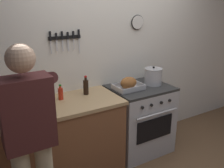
% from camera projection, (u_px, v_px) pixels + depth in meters
% --- Properties ---
extents(wall_back, '(6.00, 0.13, 2.60)m').
position_uv_depth(wall_back, '(111.00, 52.00, 3.23)').
color(wall_back, white).
rests_on(wall_back, ground).
extents(counter_block, '(2.03, 0.65, 0.90)m').
position_uv_depth(counter_block, '(30.00, 150.00, 2.62)').
color(counter_block, brown).
rests_on(counter_block, ground).
extents(stove, '(0.76, 0.67, 0.90)m').
position_uv_depth(stove, '(139.00, 119.00, 3.31)').
color(stove, '#BCBCC1').
rests_on(stove, ground).
extents(person_cook, '(0.51, 0.63, 1.66)m').
position_uv_depth(person_cook, '(29.00, 134.00, 1.95)').
color(person_cook, '#C6B793').
rests_on(person_cook, ground).
extents(roasting_pan, '(0.35, 0.26, 0.16)m').
position_uv_depth(roasting_pan, '(129.00, 84.00, 3.05)').
color(roasting_pan, '#B7B7BC').
rests_on(roasting_pan, stove).
extents(stock_pot, '(0.23, 0.23, 0.24)m').
position_uv_depth(stock_pot, '(153.00, 76.00, 3.23)').
color(stock_pot, '#B7B7BC').
rests_on(stock_pot, stove).
extents(cutting_board, '(0.36, 0.24, 0.02)m').
position_uv_depth(cutting_board, '(24.00, 111.00, 2.45)').
color(cutting_board, tan).
rests_on(cutting_board, counter_block).
extents(bottle_soy_sauce, '(0.06, 0.06, 0.22)m').
position_uv_depth(bottle_soy_sauce, '(86.00, 87.00, 2.89)').
color(bottle_soy_sauce, black).
rests_on(bottle_soy_sauce, counter_block).
extents(bottle_cooking_oil, '(0.07, 0.07, 0.26)m').
position_uv_depth(bottle_cooking_oil, '(50.00, 91.00, 2.70)').
color(bottle_cooking_oil, gold).
rests_on(bottle_cooking_oil, counter_block).
extents(bottle_hot_sauce, '(0.05, 0.05, 0.17)m').
position_uv_depth(bottle_hot_sauce, '(61.00, 93.00, 2.74)').
color(bottle_hot_sauce, red).
rests_on(bottle_hot_sauce, counter_block).
extents(bottle_olive_oil, '(0.06, 0.06, 0.30)m').
position_uv_depth(bottle_olive_oil, '(26.00, 91.00, 2.67)').
color(bottle_olive_oil, '#385623').
rests_on(bottle_olive_oil, counter_block).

